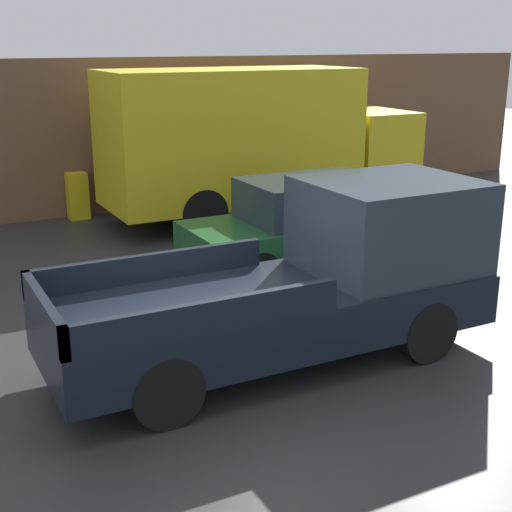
# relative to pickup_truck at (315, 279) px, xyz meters

# --- Properties ---
(ground_plane) EXTENTS (60.00, 60.00, 0.00)m
(ground_plane) POSITION_rel_pickup_truck_xyz_m (-1.44, -0.34, -1.03)
(ground_plane) COLOR #2D2D30
(building_wall) EXTENTS (28.00, 0.15, 3.58)m
(building_wall) POSITION_rel_pickup_truck_xyz_m (-1.44, 9.07, 0.76)
(building_wall) COLOR brown
(building_wall) RESTS_ON ground
(pickup_truck) EXTENTS (5.69, 2.02, 2.21)m
(pickup_truck) POSITION_rel_pickup_truck_xyz_m (0.00, 0.00, 0.00)
(pickup_truck) COLOR black
(pickup_truck) RESTS_ON ground
(car) EXTENTS (4.27, 1.85, 1.62)m
(car) POSITION_rel_pickup_truck_xyz_m (1.82, 3.20, -0.21)
(car) COLOR #1E592D
(car) RESTS_ON ground
(delivery_truck) EXTENTS (7.38, 2.36, 3.37)m
(delivery_truck) POSITION_rel_pickup_truck_xyz_m (2.71, 6.96, 0.79)
(delivery_truck) COLOR gold
(delivery_truck) RESTS_ON ground
(newspaper_box) EXTENTS (0.45, 0.40, 1.06)m
(newspaper_box) POSITION_rel_pickup_truck_xyz_m (-0.92, 8.75, -0.49)
(newspaper_box) COLOR gold
(newspaper_box) RESTS_ON ground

